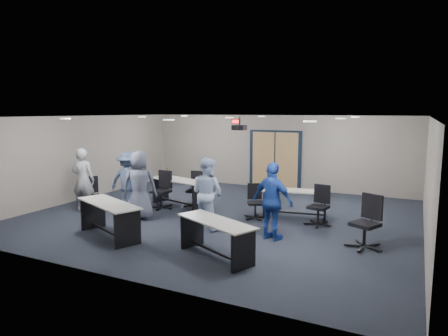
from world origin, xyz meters
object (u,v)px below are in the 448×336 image
at_px(chair_back_c, 255,202).
at_px(person_plaid, 140,185).
at_px(person_navy, 273,201).
at_px(chair_loose_left, 92,195).
at_px(chair_loose_right, 365,222).
at_px(table_front_right, 216,232).
at_px(table_front_left, 109,214).
at_px(table_back_left, 179,187).
at_px(chair_back_a, 161,190).
at_px(person_lightblue, 207,193).
at_px(chair_back_b, 196,189).
at_px(person_back, 128,180).
at_px(table_back_right, 295,199).
at_px(chair_back_d, 318,206).
at_px(person_gray, 83,180).

bearing_deg(chair_back_c, person_plaid, 178.14).
relative_size(person_plaid, person_navy, 1.05).
bearing_deg(person_plaid, chair_loose_left, -26.24).
bearing_deg(chair_loose_left, person_plaid, -51.52).
distance_m(chair_loose_left, chair_loose_right, 7.30).
relative_size(table_front_right, person_navy, 1.10).
bearing_deg(table_front_left, table_back_left, 115.77).
relative_size(chair_back_a, person_lightblue, 0.63).
bearing_deg(table_front_right, person_navy, 92.39).
bearing_deg(chair_back_b, chair_loose_right, -27.83).
bearing_deg(chair_back_c, person_back, 160.96).
relative_size(table_front_right, chair_back_b, 1.80).
relative_size(chair_back_a, chair_back_c, 1.20).
height_order(table_back_right, chair_back_c, chair_back_c).
distance_m(table_front_left, person_navy, 3.71).
bearing_deg(chair_loose_left, chair_back_d, -38.71).
xyz_separation_m(table_front_right, chair_back_d, (1.30, 3.10, 0.00)).
height_order(table_front_left, person_lightblue, person_lightblue).
distance_m(person_gray, person_plaid, 1.93).
relative_size(chair_back_c, person_back, 0.54).
xyz_separation_m(chair_back_c, person_lightblue, (-0.72, -1.35, 0.41)).
height_order(table_back_left, chair_back_c, table_back_left).
bearing_deg(person_plaid, chair_back_a, -109.12).
height_order(chair_back_b, person_navy, person_navy).
relative_size(table_back_right, chair_back_a, 1.70).
distance_m(person_lightblue, person_navy, 1.71).
bearing_deg(chair_back_c, person_navy, -84.73).
distance_m(table_front_right, chair_back_c, 3.01).
height_order(table_front_left, chair_back_c, chair_back_c).
relative_size(chair_back_d, person_plaid, 0.55).
height_order(table_back_left, table_back_right, table_back_left).
height_order(chair_back_d, person_lightblue, person_lightblue).
relative_size(chair_back_a, person_gray, 0.60).
height_order(table_back_right, chair_loose_left, chair_loose_left).
height_order(table_back_left, person_back, person_back).
relative_size(table_front_left, person_back, 1.22).
height_order(chair_back_d, person_back, person_back).
bearing_deg(table_front_right, person_back, 175.05).
bearing_deg(chair_back_d, table_back_right, 154.88).
bearing_deg(chair_loose_right, chair_loose_left, -152.39).
height_order(table_front_left, chair_back_b, chair_back_b).
relative_size(chair_loose_left, person_back, 0.59).
distance_m(table_front_right, chair_back_b, 4.23).
height_order(chair_loose_left, person_navy, person_navy).
relative_size(chair_back_a, chair_back_d, 1.09).
xyz_separation_m(chair_back_c, person_plaid, (-2.74, -1.38, 0.45)).
distance_m(chair_back_a, chair_loose_right, 5.91).
height_order(table_front_left, person_navy, person_navy).
height_order(table_front_right, person_lightblue, person_lightblue).
bearing_deg(chair_loose_left, table_front_left, -90.30).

